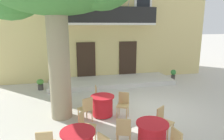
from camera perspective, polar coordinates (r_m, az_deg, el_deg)
The scene contains 13 objects.
ground_plane at distance 8.28m, azimuth 10.28°, elevation -10.93°, with size 120.00×120.00×0.00m, color beige.
building_facade at distance 14.16m, azimuth -3.12°, elevation 14.42°, with size 13.00×5.09×7.50m.
entrance_step_platform at distance 11.58m, azimuth -0.16°, elevation -3.25°, with size 6.95×2.17×0.25m, color silver.
cafe_table_near_tree at distance 5.76m, azimuth 11.17°, elevation -17.65°, with size 0.86×0.86×0.76m.
cafe_chair_near_tree_0 at distance 6.31m, azimuth 14.21°, elevation -13.57°, with size 0.56×0.56×0.91m.
cafe_chair_near_tree_1 at distance 5.61m, azimuth 3.30°, elevation -16.69°, with size 0.51×0.51×0.91m.
cafe_table_middle at distance 7.51m, azimuth -2.67°, elevation -9.99°, with size 0.86×0.86×0.76m.
cafe_chair_middle_0 at distance 7.01m, azimuth -7.30°, elevation -10.56°, with size 0.53×0.53×0.91m.
cafe_chair_middle_1 at distance 7.36m, azimuth 3.17°, elevation -9.34°, with size 0.54×0.54×0.91m.
cafe_chair_middle_2 at distance 8.15m, azimuth -3.81°, elevation -7.13°, with size 0.43×0.43×0.91m.
cafe_chair_front_0 at distance 5.91m, azimuth -7.64°, elevation -15.14°, with size 0.53×0.53×0.91m.
ground_planter_left at distance 11.07m, azimuth -19.54°, elevation -3.69°, with size 0.35×0.35×0.56m.
ground_planter_right at distance 12.81m, azimuth 16.88°, elevation -1.14°, with size 0.31×0.31×0.65m.
Camera 1 is at (-3.15, -6.93, 3.26)m, focal length 32.43 mm.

